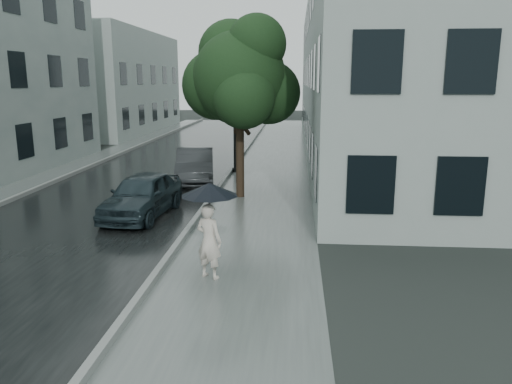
# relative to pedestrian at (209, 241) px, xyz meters

# --- Properties ---
(ground) EXTENTS (120.00, 120.00, 0.00)m
(ground) POSITION_rel_pedestrian_xyz_m (0.41, 1.00, -0.83)
(ground) COLOR black
(ground) RESTS_ON ground
(sidewalk) EXTENTS (3.50, 60.00, 0.01)m
(sidewalk) POSITION_rel_pedestrian_xyz_m (0.66, 13.00, -0.83)
(sidewalk) COLOR slate
(sidewalk) RESTS_ON ground
(kerb_near) EXTENTS (0.15, 60.00, 0.15)m
(kerb_near) POSITION_rel_pedestrian_xyz_m (-1.16, 13.00, -0.76)
(kerb_near) COLOR slate
(kerb_near) RESTS_ON ground
(asphalt_road) EXTENTS (6.85, 60.00, 0.00)m
(asphalt_road) POSITION_rel_pedestrian_xyz_m (-4.66, 13.00, -0.83)
(asphalt_road) COLOR black
(asphalt_road) RESTS_ON ground
(kerb_far) EXTENTS (0.15, 60.00, 0.15)m
(kerb_far) POSITION_rel_pedestrian_xyz_m (-8.16, 13.00, -0.76)
(kerb_far) COLOR slate
(kerb_far) RESTS_ON ground
(sidewalk_far) EXTENTS (1.70, 60.00, 0.01)m
(sidewalk_far) POSITION_rel_pedestrian_xyz_m (-9.09, 13.00, -0.83)
(sidewalk_far) COLOR #4C5451
(sidewalk_far) RESTS_ON ground
(building_near) EXTENTS (7.02, 36.00, 9.00)m
(building_near) POSITION_rel_pedestrian_xyz_m (5.89, 20.50, 3.67)
(building_near) COLOR gray
(building_near) RESTS_ON ground
(building_far_b) EXTENTS (7.02, 18.00, 8.00)m
(building_far_b) POSITION_rel_pedestrian_xyz_m (-13.36, 31.00, 3.17)
(building_far_b) COLOR gray
(building_far_b) RESTS_ON ground
(pedestrian) EXTENTS (0.71, 0.61, 1.65)m
(pedestrian) POSITION_rel_pedestrian_xyz_m (0.00, 0.00, 0.00)
(pedestrian) COLOR beige
(pedestrian) RESTS_ON sidewalk
(umbrella) EXTENTS (1.57, 1.57, 1.21)m
(umbrella) POSITION_rel_pedestrian_xyz_m (0.03, -0.01, 1.13)
(umbrella) COLOR black
(umbrella) RESTS_ON ground
(street_tree) EXTENTS (4.27, 3.88, 6.38)m
(street_tree) POSITION_rel_pedestrian_xyz_m (-0.19, 7.85, 3.46)
(street_tree) COLOR #332619
(street_tree) RESTS_ON ground
(lamp_post) EXTENTS (0.84, 0.38, 5.61)m
(lamp_post) POSITION_rel_pedestrian_xyz_m (-1.12, 12.69, 2.36)
(lamp_post) COLOR black
(lamp_post) RESTS_ON ground
(car_near) EXTENTS (1.98, 4.13, 1.36)m
(car_near) POSITION_rel_pedestrian_xyz_m (-2.94, 4.80, -0.15)
(car_near) COLOR #1A282D
(car_near) RESTS_ON ground
(car_far) EXTENTS (2.19, 4.45, 1.40)m
(car_far) POSITION_rel_pedestrian_xyz_m (-2.35, 10.23, -0.13)
(car_far) COLOR #25282A
(car_far) RESTS_ON ground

